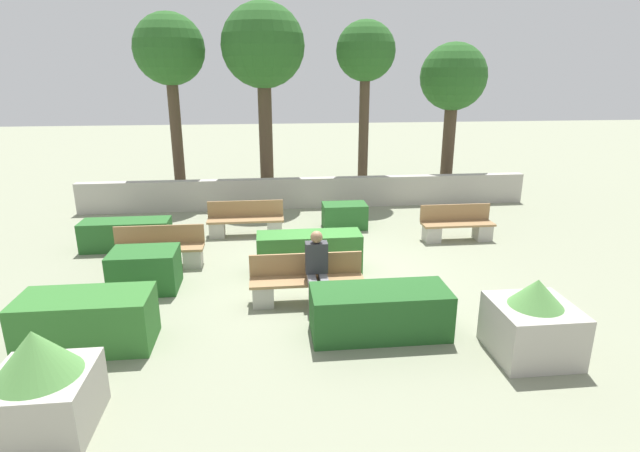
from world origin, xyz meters
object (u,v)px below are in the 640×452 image
at_px(tree_leftmost, 170,53).
at_px(bench_front, 307,284).
at_px(bench_left_side, 159,252).
at_px(bench_back, 246,223).
at_px(bench_right_side, 457,227).
at_px(planter_corner_left, 41,385).
at_px(tree_center_left, 263,49).
at_px(person_seated_man, 317,266).
at_px(tree_rightmost, 453,80).
at_px(planter_corner_right, 533,323).
at_px(tree_center_right, 366,56).

bearing_deg(tree_leftmost, bench_front, -66.71).
height_order(bench_left_side, bench_back, same).
relative_size(bench_front, bench_right_side, 1.16).
bearing_deg(bench_right_side, planter_corner_left, -141.36).
relative_size(planter_corner_left, tree_center_left, 0.21).
height_order(person_seated_man, planter_corner_left, person_seated_man).
height_order(tree_leftmost, tree_rightmost, tree_leftmost).
bearing_deg(planter_corner_right, bench_left_side, 145.78).
height_order(planter_corner_right, tree_rightmost, tree_rightmost).
bearing_deg(bench_back, tree_center_left, 80.07).
distance_m(tree_leftmost, tree_rightmost, 8.77).
relative_size(bench_right_side, tree_rightmost, 0.36).
bearing_deg(planter_corner_left, bench_right_side, 40.11).
relative_size(tree_center_right, tree_rightmost, 1.12).
xyz_separation_m(bench_front, planter_corner_right, (3.02, -2.06, 0.17)).
distance_m(bench_front, tree_center_right, 8.65).
relative_size(bench_front, planter_corner_left, 1.60).
bearing_deg(planter_corner_right, bench_front, 145.79).
xyz_separation_m(bench_back, tree_leftmost, (-2.16, 3.93, 4.06)).
xyz_separation_m(bench_left_side, bench_right_side, (6.75, 0.99, -0.00)).
distance_m(person_seated_man, planter_corner_left, 4.38).
bearing_deg(planter_corner_left, tree_rightmost, 52.10).
bearing_deg(tree_center_left, planter_corner_left, -103.69).
height_order(planter_corner_right, tree_center_left, tree_center_left).
height_order(planter_corner_left, tree_center_left, tree_center_left).
bearing_deg(tree_rightmost, bench_left_side, -143.77).
bearing_deg(planter_corner_right, tree_center_right, 93.97).
bearing_deg(tree_rightmost, tree_center_left, -175.12).
bearing_deg(bench_front, tree_rightmost, 56.21).
height_order(tree_center_left, tree_rightmost, tree_center_left).
distance_m(bench_right_side, planter_corner_right, 5.09).
relative_size(planter_corner_right, tree_rightmost, 0.24).
distance_m(bench_front, bench_back, 4.04).
relative_size(bench_right_side, planter_corner_left, 1.38).
bearing_deg(planter_corner_right, person_seated_man, 146.17).
xyz_separation_m(tree_leftmost, tree_center_left, (2.72, -0.25, 0.11)).
distance_m(bench_left_side, tree_rightmost, 10.79).
relative_size(bench_front, bench_back, 1.07).
bearing_deg(bench_right_side, person_seated_man, -141.35).
distance_m(person_seated_man, tree_center_left, 8.59).
bearing_deg(planter_corner_right, bench_right_side, 80.65).
bearing_deg(tree_center_left, tree_leftmost, 174.77).
xyz_separation_m(bench_back, tree_rightmost, (6.57, 4.19, 3.29)).
xyz_separation_m(tree_leftmost, tree_center_right, (5.72, -0.48, -0.08)).
bearing_deg(tree_center_left, bench_front, -85.23).
height_order(bench_back, tree_leftmost, tree_leftmost).
bearing_deg(tree_center_right, person_seated_man, -106.51).
height_order(bench_left_side, person_seated_man, person_seated_man).
relative_size(bench_back, tree_center_right, 0.35).
height_order(bench_back, tree_center_right, tree_center_right).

